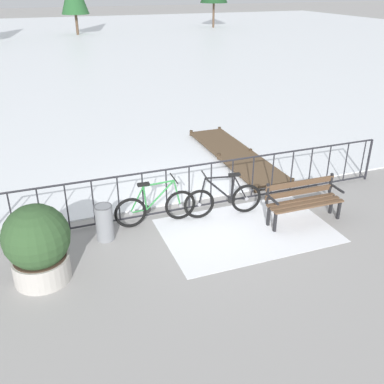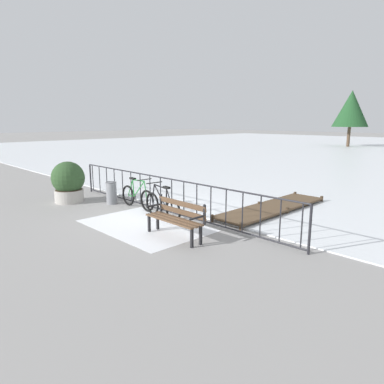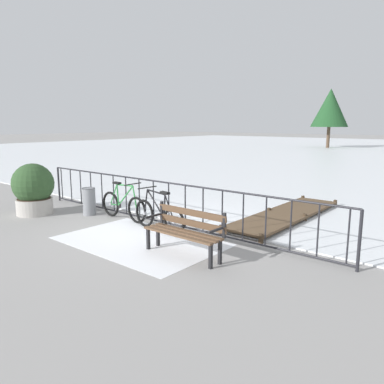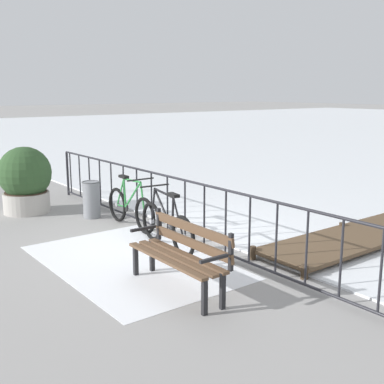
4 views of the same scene
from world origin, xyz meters
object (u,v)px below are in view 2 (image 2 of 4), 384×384
Objects in this scene: park_bench at (177,216)px; trash_bin at (111,193)px; bicycle_near_railing at (137,197)px; bicycle_second at (162,206)px; planter_with_shrub at (68,182)px.

trash_bin is (-3.98, 0.69, -0.14)m from park_bench.
park_bench is at bearing -18.03° from bicycle_near_railing.
bicycle_second is at bearing -7.00° from bicycle_near_railing.
bicycle_near_railing reaches higher than park_bench.
trash_bin is (-1.09, -0.25, 0.00)m from bicycle_near_railing.
park_bench is 4.04m from trash_bin.
planter_with_shrub is at bearing -177.91° from park_bench.
bicycle_second is 3.88m from planter_with_shrub.
bicycle_near_railing is 3.04m from park_bench.
trash_bin is at bearing 35.71° from planter_with_shrub.
planter_with_shrub is (-5.20, -0.19, 0.18)m from park_bench.
bicycle_near_railing is 1.45m from bicycle_second.
park_bench is at bearing -27.75° from bicycle_second.
park_bench is 2.19× the size of trash_bin.
bicycle_near_railing is 2.60m from planter_with_shrub.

